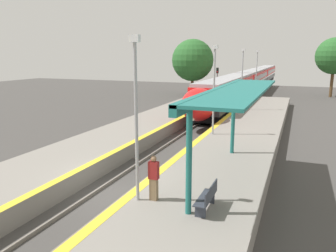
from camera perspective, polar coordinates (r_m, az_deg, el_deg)
name	(u,v)px	position (r m, az deg, el deg)	size (l,w,h in m)	color
ground_plane	(112,194)	(15.20, -9.65, -11.57)	(120.00, 120.00, 0.00)	#423F3D
rail_left	(99,190)	(15.53, -11.98, -10.83)	(0.08, 90.00, 0.15)	slate
rail_right	(127,195)	(14.83, -7.24, -11.79)	(0.08, 90.00, 0.15)	slate
train	(252,80)	(56.55, 14.35, 7.77)	(2.86, 65.28, 3.73)	black
platform_right	(199,199)	(13.50, 5.37, -12.49)	(4.85, 64.00, 0.91)	gray
platform_left	(44,173)	(17.24, -20.75, -7.70)	(4.47, 64.00, 0.91)	gray
platform_bench	(208,197)	(11.42, 6.93, -12.23)	(0.44, 1.55, 0.89)	#2D333D
person_waiting	(154,177)	(11.96, -2.50, -8.91)	(0.36, 0.22, 1.68)	#7F6647
railway_signal	(217,82)	(42.27, 8.54, 7.57)	(0.28, 0.28, 4.61)	#59595E
lamppost_near	(136,110)	(11.36, -5.59, 2.72)	(0.36, 0.20, 5.85)	#9E9EA3
lamppost_mid	(214,85)	(21.73, 8.02, 7.13)	(0.36, 0.20, 5.85)	#9E9EA3
lamppost_far	(242,75)	(32.57, 12.78, 8.58)	(0.36, 0.20, 5.85)	#9E9EA3
lamppost_farthest	(257,71)	(43.53, 15.16, 9.28)	(0.36, 0.20, 5.85)	#9E9EA3
station_canopy	(232,95)	(13.73, 11.00, 5.39)	(2.02, 10.53, 3.87)	#1E6B66
background_tree_left	(193,60)	(51.73, 4.31, 11.34)	(6.44, 6.44, 8.62)	brown
background_tree_right	(334,56)	(54.77, 27.00, 10.80)	(5.34, 5.34, 8.72)	brown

